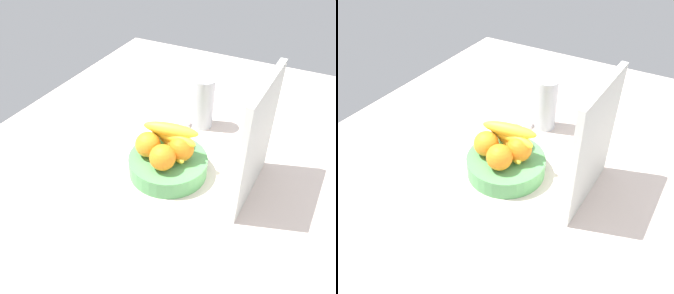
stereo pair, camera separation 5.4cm
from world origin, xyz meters
TOP-DOWN VIEW (x-y plane):
  - ground_plane at (0.00, 0.00)cm, footprint 180.00×140.00cm
  - fruit_bowl at (3.22, -1.94)cm, footprint 24.30×24.30cm
  - orange_front_left at (8.14, -1.23)cm, footprint 7.78×7.78cm
  - orange_front_right at (1.95, 1.78)cm, footprint 7.78×7.78cm
  - orange_center at (-2.84, -2.39)cm, footprint 7.78×7.78cm
  - orange_back_left at (4.68, -8.00)cm, footprint 7.78×7.78cm
  - banana_bunch at (0.37, -2.36)cm, footprint 14.57×17.94cm
  - cutting_board at (0.45, 22.84)cm, footprint 28.05×2.79cm
  - thermos_tumbler at (-25.45, -2.37)cm, footprint 7.60×7.60cm
  - jar_lid at (-21.86, -9.01)cm, footprint 6.23×6.23cm

SIDE VIEW (x-z plane):
  - ground_plane at x=0.00cm, z-range -3.00..0.00cm
  - jar_lid at x=-21.86cm, z-range 0.00..1.69cm
  - fruit_bowl at x=3.22cm, z-range 0.00..5.71cm
  - thermos_tumbler at x=-25.45cm, z-range 0.00..18.82cm
  - orange_front_left at x=8.14cm, z-range 5.71..13.50cm
  - orange_front_right at x=1.95cm, z-range 5.71..13.50cm
  - orange_center at x=-2.84cm, z-range 5.71..13.50cm
  - orange_back_left at x=4.68cm, z-range 5.71..13.50cm
  - banana_bunch at x=0.37cm, z-range 5.71..16.31cm
  - cutting_board at x=0.45cm, z-range 0.00..36.00cm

